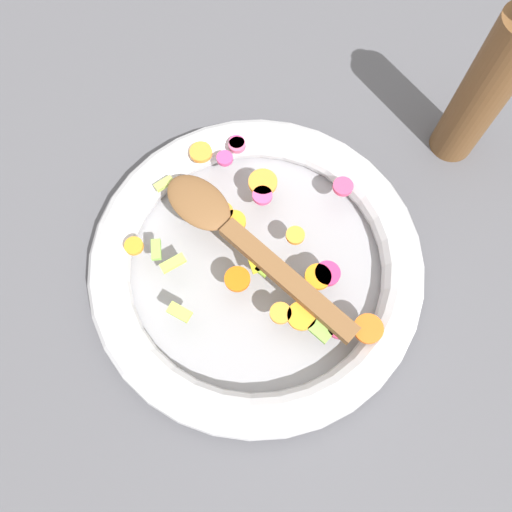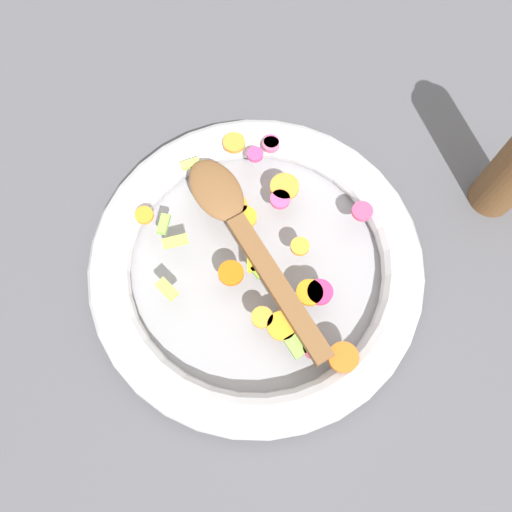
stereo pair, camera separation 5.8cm
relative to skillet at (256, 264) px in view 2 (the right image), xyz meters
The scene contains 4 objects.
ground_plane 0.02m from the skillet, ahead, with size 4.00×4.00×0.00m, color #4C4C51.
skillet is the anchor object (origin of this frame).
chopped_vegetables 0.04m from the skillet, 73.06° to the right, with size 0.29×0.29×0.01m.
wooden_spoon 0.05m from the skillet, 38.02° to the left, with size 0.24×0.20×0.01m.
Camera 2 is at (-0.20, -0.03, 0.59)m, focal length 35.00 mm.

